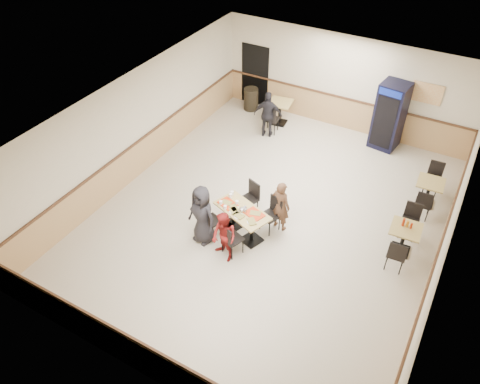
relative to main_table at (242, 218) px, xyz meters
The scene contains 20 objects.
ground 1.06m from the main_table, 71.09° to the left, with size 10.00×10.00×0.00m, color beige.
room_shell 4.01m from the main_table, 58.81° to the left, with size 10.00×10.00×10.00m.
main_table is the anchor object (origin of this frame).
main_chairs 0.05m from the main_table, 160.33° to the left, with size 1.69×1.93×0.93m.
diner_woman_left 0.99m from the main_table, 137.57° to the right, with size 0.76×0.50×1.56m, color black.
diner_woman_right 0.92m from the main_table, 87.29° to the right, with size 0.63×0.49×1.30m, color maroon.
diner_man_opposite 0.96m from the main_table, 42.43° to the left, with size 0.50×0.33×1.38m, color #513522.
lone_diner 4.47m from the main_table, 109.04° to the left, with size 0.88×0.37×1.50m, color black.
tabletop_clutter 0.28m from the main_table, behind, with size 1.25×0.80×0.12m.
side_table_near 3.74m from the main_table, 20.28° to the left, with size 0.71×0.71×0.72m.
side_table_near_chair_south 3.58m from the main_table, 11.57° to the left, with size 0.42×0.42×0.92m, color black, non-canonical shape.
side_table_near_chair_north 3.98m from the main_table, 28.12° to the left, with size 0.42×0.42×0.92m, color black, non-canonical shape.
side_table_far 4.92m from the main_table, 42.41° to the left, with size 0.69×0.69×0.71m.
side_table_far_chair_south 4.56m from the main_table, 37.16° to the left, with size 0.41×0.41×0.89m, color black, non-canonical shape.
side_table_far_chair_north 5.32m from the main_table, 46.91° to the left, with size 0.41×0.41×0.89m, color black, non-canonical shape.
condiment_caddy 3.75m from the main_table, 21.16° to the left, with size 0.23×0.06×0.20m.
back_table 5.29m from the main_table, 105.96° to the left, with size 0.81×0.81×0.77m.
back_table_chair_lone 4.70m from the main_table, 108.02° to the left, with size 0.45×0.45×0.97m, color black, non-canonical shape.
pepsi_cooler 5.82m from the main_table, 70.92° to the left, with size 0.87×0.87×2.05m.
trash_bin 6.07m from the main_table, 116.42° to the left, with size 0.48×0.48×0.76m, color black.
Camera 1 is at (3.68, -8.03, 8.04)m, focal length 35.00 mm.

